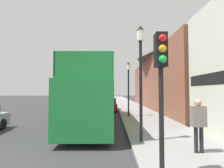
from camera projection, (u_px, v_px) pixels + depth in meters
The scene contains 9 objects.
ground_plane at pixel (83, 108), 24.09m from camera, with size 144.00×144.00×0.00m, color #333335.
sidewalk at pixel (133, 109), 21.11m from camera, with size 3.76×108.00×0.14m.
brick_terrace_rear at pixel (170, 75), 22.58m from camera, with size 6.00×23.35×8.83m.
tour_bus at pixel (95, 98), 12.44m from camera, with size 2.55×11.50×3.88m.
parked_car_ahead_of_bus at pixel (109, 105), 20.10m from camera, with size 1.81×4.35×1.48m.
pedestrian_third at pixel (198, 120), 6.00m from camera, with size 0.48×0.26×1.83m.
traffic_signal at pixel (161, 71), 4.31m from camera, with size 0.28×0.42×3.54m.
lamp_post_nearest at pixel (140, 61), 7.49m from camera, with size 0.35×0.35×4.94m.
lamp_post_second at pixel (128, 79), 14.88m from camera, with size 0.35×0.35×4.63m.
Camera 1 is at (3.97, -3.22, 2.22)m, focal length 28.00 mm.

